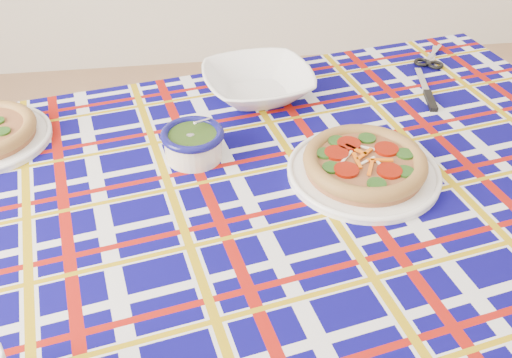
{
  "coord_description": "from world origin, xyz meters",
  "views": [
    {
      "loc": [
        -0.2,
        -0.76,
        1.35
      ],
      "look_at": [
        -0.08,
        0.05,
        0.71
      ],
      "focal_mm": 40.0,
      "sensor_mm": 36.0,
      "label": 1
    }
  ],
  "objects": [
    {
      "name": "dining_table",
      "position": [
        -0.05,
        0.06,
        0.62
      ],
      "size": [
        1.61,
        1.17,
        0.69
      ],
      "rotation": [
        0.0,
        0.0,
        0.19
      ],
      "color": "brown",
      "rests_on": "floor"
    },
    {
      "name": "tablecloth",
      "position": [
        -0.05,
        0.06,
        0.64
      ],
      "size": [
        1.64,
        1.21,
        0.1
      ],
      "primitive_type": null,
      "rotation": [
        0.0,
        0.0,
        0.19
      ],
      "color": "#09055C",
      "rests_on": "dining_table"
    },
    {
      "name": "main_focaccia_plate",
      "position": [
        0.12,
        0.06,
        0.72
      ],
      "size": [
        0.38,
        0.38,
        0.06
      ],
      "primitive_type": null,
      "rotation": [
        0.0,
        0.0,
        0.35
      ],
      "color": "#925734",
      "rests_on": "tablecloth"
    },
    {
      "name": "pesto_bowl",
      "position": [
        -0.19,
        0.17,
        0.73
      ],
      "size": [
        0.15,
        0.15,
        0.07
      ],
      "primitive_type": null,
      "rotation": [
        0.0,
        0.0,
        0.24
      ],
      "color": "#1D350E",
      "rests_on": "tablecloth"
    },
    {
      "name": "serving_bowl",
      "position": [
        -0.03,
        0.39,
        0.72
      ],
      "size": [
        0.28,
        0.28,
        0.06
      ],
      "primitive_type": "imported",
      "rotation": [
        0.0,
        0.0,
        0.14
      ],
      "color": "white",
      "rests_on": "tablecloth"
    },
    {
      "name": "table_knife",
      "position": [
        0.37,
        0.4,
        0.7
      ],
      "size": [
        0.06,
        0.22,
        0.01
      ],
      "primitive_type": null,
      "rotation": [
        0.0,
        0.0,
        1.39
      ],
      "color": "silver",
      "rests_on": "tablecloth"
    },
    {
      "name": "kitchen_scissors",
      "position": [
        0.45,
        0.54,
        0.7
      ],
      "size": [
        0.16,
        0.18,
        0.01
      ],
      "primitive_type": null,
      "rotation": [
        0.0,
        0.0,
        1.0
      ],
      "color": "silver",
      "rests_on": "tablecloth"
    }
  ]
}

